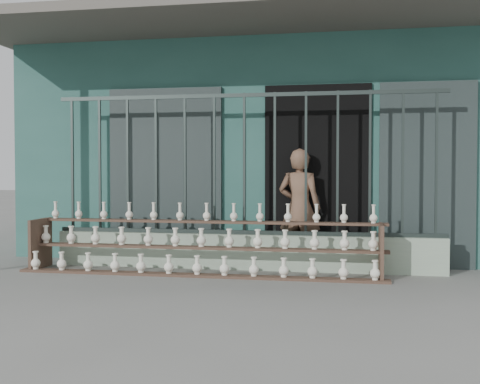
# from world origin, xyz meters

# --- Properties ---
(ground) EXTENTS (60.00, 60.00, 0.00)m
(ground) POSITION_xyz_m (0.00, 0.00, 0.00)
(ground) COLOR slate
(workshop_building) EXTENTS (7.40, 6.60, 3.21)m
(workshop_building) POSITION_xyz_m (0.00, 4.23, 1.62)
(workshop_building) COLOR #2B5A52
(workshop_building) RESTS_ON ground
(parapet_wall) EXTENTS (5.00, 0.20, 0.45)m
(parapet_wall) POSITION_xyz_m (0.00, 1.30, 0.23)
(parapet_wall) COLOR #A2BAA0
(parapet_wall) RESTS_ON ground
(security_fence) EXTENTS (5.00, 0.04, 1.80)m
(security_fence) POSITION_xyz_m (-0.00, 1.30, 1.35)
(security_fence) COLOR #283330
(security_fence) RESTS_ON parapet_wall
(shelf_rack) EXTENTS (4.50, 0.68, 0.85)m
(shelf_rack) POSITION_xyz_m (-0.46, 0.88, 0.36)
(shelf_rack) COLOR brown
(shelf_rack) RESTS_ON ground
(elderly_woman) EXTENTS (0.63, 0.48, 1.55)m
(elderly_woman) POSITION_xyz_m (0.68, 1.62, 0.77)
(elderly_woman) COLOR brown
(elderly_woman) RESTS_ON ground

